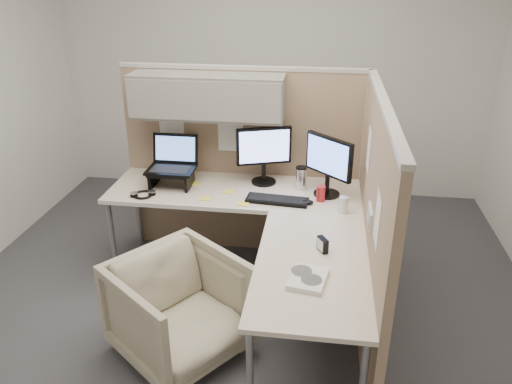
# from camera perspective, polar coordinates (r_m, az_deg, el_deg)

# --- Properties ---
(ground) EXTENTS (4.50, 4.50, 0.00)m
(ground) POSITION_cam_1_polar(r_m,az_deg,el_deg) (3.85, -2.04, -13.06)
(ground) COLOR #3A393F
(ground) RESTS_ON ground
(partition_back) EXTENTS (2.00, 0.36, 1.63)m
(partition_back) POSITION_cam_1_polar(r_m,az_deg,el_deg) (4.10, -3.28, 6.74)
(partition_back) COLOR #987C64
(partition_back) RESTS_ON ground
(partition_right) EXTENTS (0.07, 2.03, 1.63)m
(partition_right) POSITION_cam_1_polar(r_m,az_deg,el_deg) (3.33, 13.01, -3.54)
(partition_right) COLOR #987C64
(partition_right) RESTS_ON ground
(desk) EXTENTS (2.00, 1.98, 0.73)m
(desk) POSITION_cam_1_polar(r_m,az_deg,el_deg) (3.57, 0.12, -3.22)
(desk) COLOR beige
(desk) RESTS_ON ground
(office_chair) EXTENTS (0.98, 0.99, 0.75)m
(office_chair) POSITION_cam_1_polar(r_m,az_deg,el_deg) (3.30, -8.75, -12.62)
(office_chair) COLOR #B7A691
(office_chair) RESTS_ON ground
(monitor_left) EXTENTS (0.43, 0.20, 0.47)m
(monitor_left) POSITION_cam_1_polar(r_m,az_deg,el_deg) (3.97, 0.91, 4.73)
(monitor_left) COLOR black
(monitor_left) RESTS_ON desk
(monitor_right) EXTENTS (0.35, 0.33, 0.47)m
(monitor_right) POSITION_cam_1_polar(r_m,az_deg,el_deg) (3.78, 8.28, 3.47)
(monitor_right) COLOR black
(monitor_right) RESTS_ON desk
(laptop_station) EXTENTS (0.37, 0.32, 0.39)m
(laptop_station) POSITION_cam_1_polar(r_m,az_deg,el_deg) (4.04, -9.56, 2.80)
(laptop_station) COLOR black
(laptop_station) RESTS_ON desk
(keyboard) EXTENTS (0.48, 0.19, 0.02)m
(keyboard) POSITION_cam_1_polar(r_m,az_deg,el_deg) (3.74, 2.43, -0.94)
(keyboard) COLOR black
(keyboard) RESTS_ON desk
(mouse) EXTENTS (0.10, 0.07, 0.03)m
(mouse) POSITION_cam_1_polar(r_m,az_deg,el_deg) (3.71, 5.85, -1.15)
(mouse) COLOR black
(mouse) RESTS_ON desk
(travel_mug) EXTENTS (0.09, 0.09, 0.19)m
(travel_mug) POSITION_cam_1_polar(r_m,az_deg,el_deg) (3.94, 5.17, 1.62)
(travel_mug) COLOR silver
(travel_mug) RESTS_ON desk
(soda_can_green) EXTENTS (0.07, 0.07, 0.12)m
(soda_can_green) POSITION_cam_1_polar(r_m,az_deg,el_deg) (3.61, 9.96, -1.46)
(soda_can_green) COLOR silver
(soda_can_green) RESTS_ON desk
(soda_can_silver) EXTENTS (0.07, 0.07, 0.12)m
(soda_can_silver) POSITION_cam_1_polar(r_m,az_deg,el_deg) (3.76, 7.42, -0.17)
(soda_can_silver) COLOR #B21E1E
(soda_can_silver) RESTS_ON desk
(sticky_note_a) EXTENTS (0.08, 0.08, 0.01)m
(sticky_note_a) POSITION_cam_1_polar(r_m,az_deg,el_deg) (3.80, -5.79, -0.72)
(sticky_note_a) COLOR yellow
(sticky_note_a) RESTS_ON desk
(sticky_note_d) EXTENTS (0.10, 0.10, 0.01)m
(sticky_note_d) POSITION_cam_1_polar(r_m,az_deg,el_deg) (3.90, -3.13, 0.06)
(sticky_note_d) COLOR yellow
(sticky_note_d) RESTS_ON desk
(sticky_note_c) EXTENTS (0.10, 0.10, 0.01)m
(sticky_note_c) POSITION_cam_1_polar(r_m,az_deg,el_deg) (4.08, -7.06, 1.01)
(sticky_note_c) COLOR yellow
(sticky_note_c) RESTS_ON desk
(sticky_note_b) EXTENTS (0.08, 0.08, 0.01)m
(sticky_note_b) POSITION_cam_1_polar(r_m,az_deg,el_deg) (3.70, -1.43, -1.34)
(sticky_note_b) COLOR yellow
(sticky_note_b) RESTS_ON desk
(headphones) EXTENTS (0.20, 0.20, 0.03)m
(headphones) POSITION_cam_1_polar(r_m,az_deg,el_deg) (3.93, -12.79, -0.27)
(headphones) COLOR black
(headphones) RESTS_ON desk
(paper_stack) EXTENTS (0.24, 0.28, 0.03)m
(paper_stack) POSITION_cam_1_polar(r_m,az_deg,el_deg) (2.85, 5.96, -9.81)
(paper_stack) COLOR white
(paper_stack) RESTS_ON desk
(desk_clock) EXTENTS (0.08, 0.10, 0.09)m
(desk_clock) POSITION_cam_1_polar(r_m,az_deg,el_deg) (3.12, 7.60, -5.98)
(desk_clock) COLOR black
(desk_clock) RESTS_ON desk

